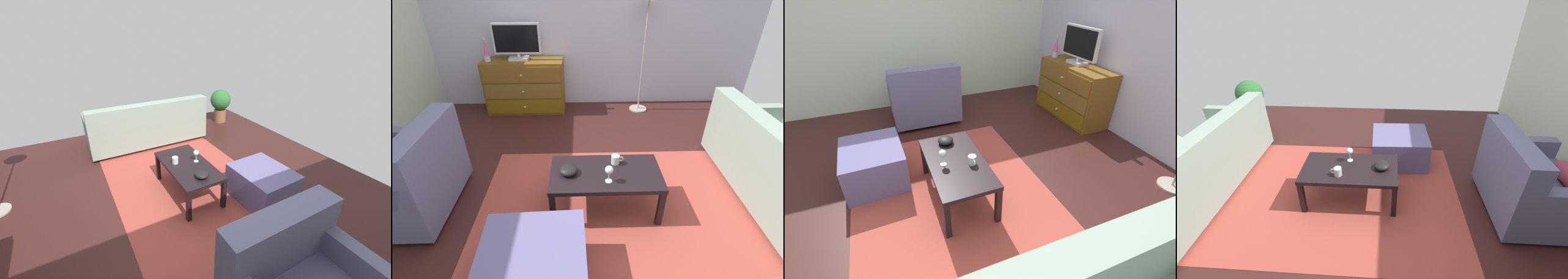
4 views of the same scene
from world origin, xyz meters
TOP-DOWN VIEW (x-y plane):
  - ground_plane at (0.00, 0.00)m, footprint 5.36×5.17m
  - area_rug at (0.20, -0.20)m, footprint 2.60×1.90m
  - coffee_table at (0.09, -0.14)m, footprint 0.98×0.52m
  - wine_glass at (0.10, -0.26)m, footprint 0.07×0.07m
  - mug at (0.19, -0.01)m, footprint 0.11×0.08m
  - bowl_decorative at (-0.24, -0.15)m, footprint 0.16×0.16m
  - couch_large at (1.77, -0.18)m, footprint 0.85×2.04m
  - armchair at (-1.68, -0.08)m, footprint 0.80×0.95m
  - ottoman at (-0.46, -0.88)m, footprint 0.72×0.62m
  - potted_plant at (2.03, -1.94)m, footprint 0.44×0.44m

SIDE VIEW (x-z plane):
  - ground_plane at x=0.00m, z-range -0.05..0.00m
  - area_rug at x=0.20m, z-range 0.00..0.01m
  - ottoman at x=-0.46m, z-range 0.00..0.41m
  - couch_large at x=1.77m, z-range -0.09..0.73m
  - armchair at x=-1.68m, z-range -0.08..0.78m
  - coffee_table at x=0.09m, z-range 0.16..0.57m
  - potted_plant at x=2.03m, z-range 0.07..0.79m
  - bowl_decorative at x=-0.24m, z-range 0.42..0.49m
  - mug at x=0.19m, z-range 0.42..0.50m
  - wine_glass at x=0.10m, z-range 0.45..0.61m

